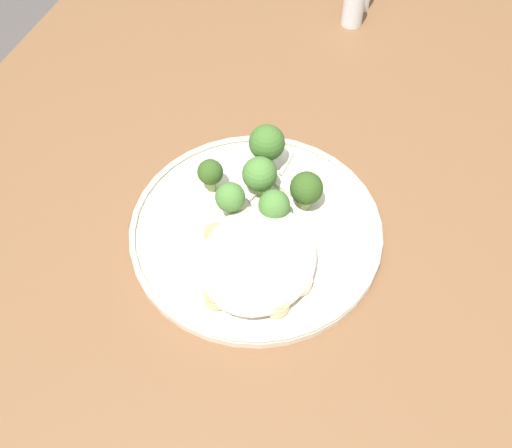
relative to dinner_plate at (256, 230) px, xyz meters
name	(u,v)px	position (x,y,z in m)	size (l,w,h in m)	color
wooden_dining_table	(290,287)	(-0.01, -0.05, -0.09)	(1.40, 1.00, 0.74)	brown
dinner_plate	(256,230)	(0.00, 0.00, 0.00)	(0.29, 0.29, 0.02)	beige
noodle_bed	(258,258)	(-0.05, -0.02, 0.02)	(0.15, 0.13, 0.03)	beige
seared_scallop_half_hidden	(216,237)	(-0.03, 0.03, 0.01)	(0.03, 0.03, 0.02)	#DBB77A
seared_scallop_tiny_bay	(242,251)	(-0.04, 0.00, 0.01)	(0.03, 0.03, 0.01)	#DBB77A
seared_scallop_rear_pale	(278,269)	(-0.05, -0.04, 0.01)	(0.02, 0.02, 0.02)	#DBB77A
seared_scallop_large_seared	(239,268)	(-0.06, 0.00, 0.01)	(0.02, 0.02, 0.02)	#DBB77A
seared_scallop_front_small	(276,303)	(-0.09, -0.06, 0.01)	(0.03, 0.03, 0.02)	#E5C689
seared_scallop_right_edge	(216,296)	(-0.10, 0.01, 0.01)	(0.03, 0.03, 0.01)	#DBB77A
seared_scallop_on_noodles	(297,281)	(-0.06, -0.07, 0.01)	(0.03, 0.03, 0.01)	beige
broccoli_floret_left_leaning	(230,198)	(0.01, 0.03, 0.04)	(0.03, 0.03, 0.06)	#89A356
broccoli_floret_small_sprig	(306,189)	(0.05, -0.04, 0.03)	(0.04, 0.04, 0.05)	#89A356
broccoli_floret_right_tilted	(260,175)	(0.05, 0.02, 0.03)	(0.04, 0.04, 0.05)	#89A356
broccoli_floret_split_head	(267,144)	(0.10, 0.02, 0.04)	(0.04, 0.04, 0.06)	#89A356
broccoli_floret_front_edge	(274,206)	(0.02, -0.01, 0.03)	(0.04, 0.04, 0.05)	#7A994C
broccoli_floret_rear_charred	(210,173)	(0.04, 0.07, 0.03)	(0.03, 0.03, 0.05)	#89A356
onion_sliver_short_strip	(269,212)	(0.03, -0.01, 0.01)	(0.05, 0.01, 0.00)	silver
onion_sliver_pale_crescent	(259,189)	(0.05, 0.02, 0.01)	(0.04, 0.01, 0.00)	silver
onion_sliver_curled_piece	(286,189)	(0.06, -0.01, 0.01)	(0.04, 0.01, 0.00)	silver
onion_sliver_long_sliver	(286,162)	(0.11, 0.00, 0.01)	(0.04, 0.01, 0.00)	silver
salt_shaker	(354,4)	(0.43, 0.00, 0.02)	(0.03, 0.03, 0.07)	white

